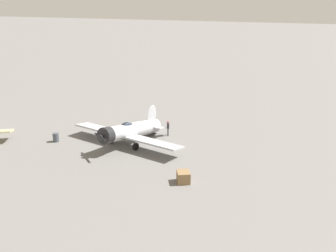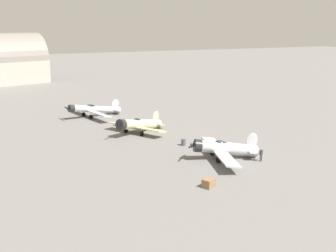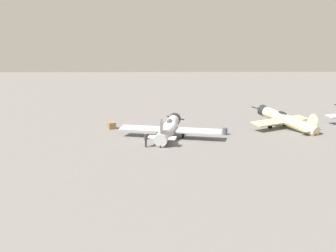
# 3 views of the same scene
# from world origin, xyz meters

# --- Properties ---
(ground_plane) EXTENTS (400.00, 400.00, 0.00)m
(ground_plane) POSITION_xyz_m (0.00, 0.00, 0.00)
(ground_plane) COLOR slate
(airplane_foreground) EXTENTS (9.82, 13.45, 3.47)m
(airplane_foreground) POSITION_xyz_m (0.48, -0.12, 1.43)
(airplane_foreground) COLOR #B7BABF
(airplane_foreground) RESTS_ON ground_plane
(airplane_mid_apron) EXTENTS (10.35, 10.31, 3.39)m
(airplane_mid_apron) POSITION_xyz_m (6.25, -17.36, 1.40)
(airplane_mid_apron) COLOR beige
(airplane_mid_apron) RESTS_ON ground_plane
(airplane_far_line) EXTENTS (11.11, 13.57, 3.00)m
(airplane_far_line) POSITION_xyz_m (10.17, -32.15, 1.49)
(airplane_far_line) COLOR #B7BABF
(airplane_far_line) RESTS_ON ground_plane
(ground_crew_mechanic) EXTENTS (0.62, 0.41, 1.72)m
(ground_crew_mechanic) POSITION_xyz_m (-3.55, 2.71, 1.04)
(ground_crew_mechanic) COLOR #2D2D33
(ground_crew_mechanic) RESTS_ON ground_plane
(equipment_crate) EXTENTS (1.59, 1.50, 0.95)m
(equipment_crate) POSITION_xyz_m (7.02, 8.14, 0.48)
(equipment_crate) COLOR olive
(equipment_crate) RESTS_ON ground_plane
(fuel_drum) EXTENTS (0.69, 0.69, 0.95)m
(fuel_drum) POSITION_xyz_m (2.63, -7.85, 0.47)
(fuel_drum) COLOR #474C56
(fuel_drum) RESTS_ON ground_plane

